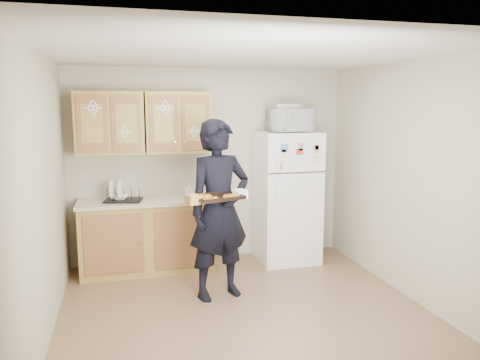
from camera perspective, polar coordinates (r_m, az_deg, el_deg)
The scene contains 22 objects.
floor at distance 4.83m, azimuth 0.63°, elevation -15.82°, with size 3.60×3.60×0.00m, color brown.
ceiling at distance 4.41m, azimuth 0.69°, elevation 15.15°, with size 3.60×3.60×0.00m, color silver.
wall_back at distance 6.19m, azimuth -3.72°, elevation 1.78°, with size 3.60×0.04×2.50m, color #B4AA92.
wall_front at distance 2.80m, azimuth 10.45°, elevation -7.35°, with size 3.60×0.04×2.50m, color #B4AA92.
wall_left at distance 4.35m, azimuth -22.90°, elevation -2.03°, with size 0.04×3.60×2.50m, color #B4AA92.
wall_right at distance 5.21m, azimuth 20.12°, elevation -0.12°, with size 0.04×3.60×2.50m, color #B4AA92.
refrigerator at distance 6.15m, azimuth 5.71°, elevation -2.06°, with size 0.75×0.70×1.70m, color white.
base_cabinet at distance 5.94m, azimuth -11.19°, elevation -6.77°, with size 1.60×0.60×0.86m, color olive.
countertop at distance 5.83m, azimuth -11.32°, elevation -2.51°, with size 1.64×0.64×0.04m, color #C7B499.
upper_cab_left at distance 5.85m, azimuth -15.63°, elevation 6.70°, with size 0.80×0.33×0.75m, color olive.
upper_cab_right at distance 5.89m, azimuth -7.58°, elevation 6.97°, with size 0.80×0.33×0.75m, color olive.
cereal_box at distance 6.72m, azimuth 9.06°, elevation -7.23°, with size 0.20×0.07×0.32m, color gold.
person at distance 4.92m, azimuth -2.53°, elevation -3.65°, with size 0.69×0.45×1.90m, color black.
baking_tray at distance 4.59m, azimuth -2.81°, elevation -2.16°, with size 0.47×0.34×0.04m, color black.
pizza_front_left at distance 4.47m, azimuth -3.57°, elevation -2.25°, with size 0.16×0.16×0.02m, color orange.
pizza_front_right at distance 4.57m, azimuth -1.15°, elevation -1.98°, with size 0.16×0.16×0.02m, color orange.
pizza_back_left at distance 4.61m, azimuth -4.45°, elevation -1.92°, with size 0.16×0.16×0.02m, color orange.
microwave at distance 5.99m, azimuth 6.08°, elevation 7.23°, with size 0.53×0.36×0.29m, color white.
foil_pan at distance 6.01m, azimuth 5.76°, elevation 8.92°, with size 0.30×0.21×0.06m, color silver.
dish_rack at distance 5.77m, azimuth -14.05°, elevation -1.66°, with size 0.43×0.32×0.17m, color black.
bowl at distance 5.78m, azimuth -14.37°, elevation -2.06°, with size 0.20×0.20×0.05m, color white.
soap_bottle at distance 5.71m, azimuth -6.26°, elevation -1.38°, with size 0.09×0.09×0.20m, color white.
Camera 1 is at (-1.15, -4.23, 2.03)m, focal length 35.00 mm.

